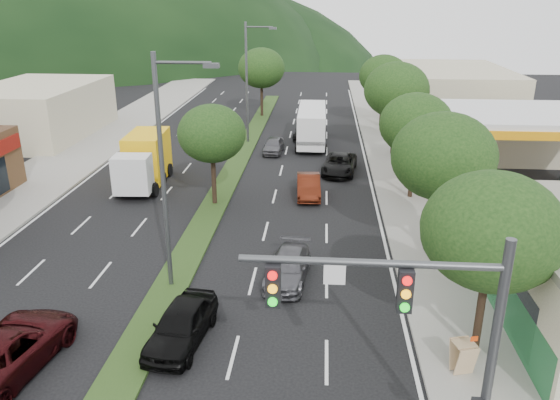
# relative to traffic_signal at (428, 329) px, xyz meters

# --- Properties ---
(sidewalk_right) EXTENTS (5.00, 90.00, 0.15)m
(sidewalk_right) POSITION_rel_traffic_signal_xyz_m (3.47, 26.54, -4.57)
(sidewalk_right) COLOR gray
(sidewalk_right) RESTS_ON ground
(sidewalk_left) EXTENTS (6.00, 90.00, 0.15)m
(sidewalk_left) POSITION_rel_traffic_signal_xyz_m (-22.03, 26.54, -4.57)
(sidewalk_left) COLOR gray
(sidewalk_left) RESTS_ON ground
(median) EXTENTS (1.60, 56.00, 0.12)m
(median) POSITION_rel_traffic_signal_xyz_m (-9.03, 29.54, -4.59)
(median) COLOR #243D16
(median) RESTS_ON ground
(traffic_signal) EXTENTS (6.12, 0.40, 7.00)m
(traffic_signal) POSITION_rel_traffic_signal_xyz_m (0.00, 0.00, 0.00)
(traffic_signal) COLOR #47494C
(traffic_signal) RESTS_ON ground
(gas_canopy) EXTENTS (12.20, 8.20, 5.25)m
(gas_canopy) POSITION_rel_traffic_signal_xyz_m (9.97, 23.54, 0.00)
(gas_canopy) COLOR silver
(gas_canopy) RESTS_ON ground
(bldg_left_far) EXTENTS (9.00, 14.00, 4.60)m
(bldg_left_far) POSITION_rel_traffic_signal_xyz_m (-28.03, 35.54, -2.35)
(bldg_left_far) COLOR beige
(bldg_left_far) RESTS_ON ground
(bldg_right_far) EXTENTS (10.00, 16.00, 5.20)m
(bldg_right_far) POSITION_rel_traffic_signal_xyz_m (10.47, 45.54, -2.05)
(bldg_right_far) COLOR beige
(bldg_right_far) RESTS_ON ground
(tree_r_a) EXTENTS (4.60, 4.60, 6.63)m
(tree_r_a) POSITION_rel_traffic_signal_xyz_m (2.97, 5.54, 0.17)
(tree_r_a) COLOR black
(tree_r_a) RESTS_ON sidewalk_right
(tree_r_b) EXTENTS (4.80, 4.80, 6.94)m
(tree_r_b) POSITION_rel_traffic_signal_xyz_m (2.97, 13.54, 0.39)
(tree_r_b) COLOR black
(tree_r_b) RESTS_ON sidewalk_right
(tree_r_c) EXTENTS (4.40, 4.40, 6.48)m
(tree_r_c) POSITION_rel_traffic_signal_xyz_m (2.97, 21.54, 0.10)
(tree_r_c) COLOR black
(tree_r_c) RESTS_ON sidewalk_right
(tree_r_d) EXTENTS (5.00, 5.00, 7.17)m
(tree_r_d) POSITION_rel_traffic_signal_xyz_m (2.97, 31.54, 0.54)
(tree_r_d) COLOR black
(tree_r_d) RESTS_ON sidewalk_right
(tree_r_e) EXTENTS (4.60, 4.60, 6.71)m
(tree_r_e) POSITION_rel_traffic_signal_xyz_m (2.97, 41.54, 0.25)
(tree_r_e) COLOR black
(tree_r_e) RESTS_ON sidewalk_right
(tree_med_near) EXTENTS (4.00, 4.00, 6.02)m
(tree_med_near) POSITION_rel_traffic_signal_xyz_m (-9.03, 19.54, -0.22)
(tree_med_near) COLOR black
(tree_med_near) RESTS_ON median
(tree_med_far) EXTENTS (4.80, 4.80, 6.94)m
(tree_med_far) POSITION_rel_traffic_signal_xyz_m (-9.03, 45.54, 0.36)
(tree_med_far) COLOR black
(tree_med_far) RESTS_ON median
(streetlight_near) EXTENTS (2.60, 0.25, 10.00)m
(streetlight_near) POSITION_rel_traffic_signal_xyz_m (-8.82, 9.54, 0.94)
(streetlight_near) COLOR #47494C
(streetlight_near) RESTS_ON ground
(streetlight_mid) EXTENTS (2.60, 0.25, 10.00)m
(streetlight_mid) POSITION_rel_traffic_signal_xyz_m (-8.82, 34.54, 0.94)
(streetlight_mid) COLOR #47494C
(streetlight_mid) RESTS_ON ground
(suv_maroon) EXTENTS (3.31, 5.87, 1.55)m
(suv_maroon) POSITION_rel_traffic_signal_xyz_m (-12.97, 3.54, -3.87)
(suv_maroon) COLOR black
(suv_maroon) RESTS_ON ground
(car_queue_a) EXTENTS (2.26, 4.49, 1.47)m
(car_queue_a) POSITION_rel_traffic_signal_xyz_m (-7.53, 5.54, -3.91)
(car_queue_a) COLOR black
(car_queue_a) RESTS_ON ground
(car_queue_b) EXTENTS (2.15, 4.38, 1.23)m
(car_queue_b) POSITION_rel_traffic_signal_xyz_m (-3.95, 10.54, -4.03)
(car_queue_b) COLOR #4F4F54
(car_queue_b) RESTS_ON ground
(car_queue_c) EXTENTS (1.67, 4.18, 1.35)m
(car_queue_c) POSITION_rel_traffic_signal_xyz_m (-3.39, 21.51, -3.97)
(car_queue_c) COLOR #4E1A0D
(car_queue_c) RESTS_ON ground
(car_queue_d) EXTENTS (2.80, 5.03, 1.33)m
(car_queue_d) POSITION_rel_traffic_signal_xyz_m (-1.32, 26.51, -3.98)
(car_queue_d) COLOR black
(car_queue_d) RESTS_ON ground
(car_queue_e) EXTENTS (1.66, 3.71, 1.24)m
(car_queue_e) POSITION_rel_traffic_signal_xyz_m (-6.51, 31.51, -4.03)
(car_queue_e) COLOR #535258
(car_queue_e) RESTS_ON ground
(car_queue_f) EXTENTS (2.40, 4.69, 1.30)m
(car_queue_f) POSITION_rel_traffic_signal_xyz_m (-4.06, 36.51, -3.99)
(car_queue_f) COLOR black
(car_queue_f) RESTS_ON ground
(box_truck) EXTENTS (2.93, 6.83, 3.31)m
(box_truck) POSITION_rel_traffic_signal_xyz_m (-14.39, 23.05, -3.08)
(box_truck) COLOR silver
(box_truck) RESTS_ON ground
(motorhome) EXTENTS (2.60, 8.05, 3.08)m
(motorhome) POSITION_rel_traffic_signal_xyz_m (-3.53, 34.51, -3.00)
(motorhome) COLOR white
(motorhome) RESTS_ON ground
(a_frame_sign) EXTENTS (0.87, 0.94, 1.55)m
(a_frame_sign) POSITION_rel_traffic_signal_xyz_m (2.26, 4.40, -3.81)
(a_frame_sign) COLOR tan
(a_frame_sign) RESTS_ON sidewalk_right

